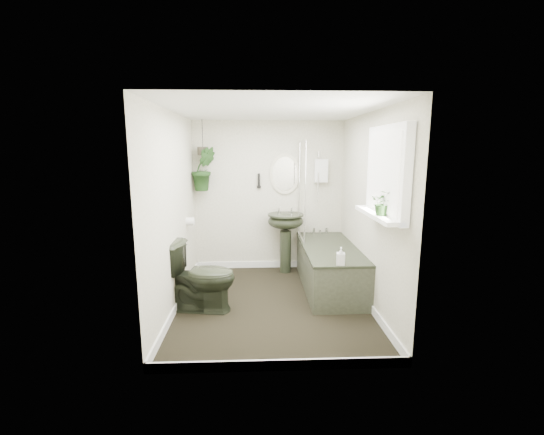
{
  "coord_description": "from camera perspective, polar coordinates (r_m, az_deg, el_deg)",
  "views": [
    {
      "loc": [
        -0.18,
        -4.21,
        1.87
      ],
      "look_at": [
        0.0,
        0.15,
        1.05
      ],
      "focal_mm": 24.0,
      "sensor_mm": 36.0,
      "label": 1
    }
  ],
  "objects": [
    {
      "name": "window_sill",
      "position": [
        3.77,
        16.25,
        0.43
      ],
      "size": [
        0.18,
        1.0,
        0.04
      ],
      "primitive_type": "cube",
      "color": "white",
      "rests_on": "wall_right"
    },
    {
      "name": "hanging_pot",
      "position": [
        5.52,
        -10.77,
        10.21
      ],
      "size": [
        0.16,
        0.16,
        0.12
      ],
      "primitive_type": "cylinder",
      "color": "#393328",
      "rests_on": "ceiling"
    },
    {
      "name": "wall_front",
      "position": [
        2.9,
        1.3,
        -3.74
      ],
      "size": [
        2.3,
        0.02,
        2.3
      ],
      "primitive_type": "cube",
      "color": "beige",
      "rests_on": "ground"
    },
    {
      "name": "toilet",
      "position": [
        4.38,
        -11.15,
        -8.99
      ],
      "size": [
        0.87,
        0.57,
        0.83
      ],
      "primitive_type": "imported",
      "rotation": [
        0.0,
        0.0,
        1.43
      ],
      "color": "black",
      "rests_on": "floor"
    },
    {
      "name": "toilet_roll_holder",
      "position": [
        5.09,
        -12.73,
        -0.61
      ],
      "size": [
        0.11,
        0.11,
        0.11
      ],
      "primitive_type": "cylinder",
      "rotation": [
        0.0,
        1.57,
        0.0
      ],
      "color": "white",
      "rests_on": "wall_left"
    },
    {
      "name": "wall_left",
      "position": [
        4.39,
        -15.24,
        0.81
      ],
      "size": [
        0.02,
        2.8,
        2.3
      ],
      "primitive_type": "cube",
      "color": "beige",
      "rests_on": "ground"
    },
    {
      "name": "sill_plant",
      "position": [
        3.61,
        17.05,
        2.24
      ],
      "size": [
        0.28,
        0.26,
        0.24
      ],
      "primitive_type": "imported",
      "rotation": [
        0.0,
        0.0,
        -0.41
      ],
      "color": "black",
      "rests_on": "window_sill"
    },
    {
      "name": "ceiling",
      "position": [
        4.24,
        0.09,
        16.59
      ],
      "size": [
        2.3,
        2.8,
        0.02
      ],
      "primitive_type": "cube",
      "color": "white",
      "rests_on": "ground"
    },
    {
      "name": "floor",
      "position": [
        4.62,
        0.08,
        -13.39
      ],
      "size": [
        2.3,
        2.8,
        0.02
      ],
      "primitive_type": "cube",
      "color": "black",
      "rests_on": "ground"
    },
    {
      "name": "oval_mirror",
      "position": [
        5.61,
        2.04,
        6.85
      ],
      "size": [
        0.46,
        0.03,
        0.62
      ],
      "primitive_type": "ellipsoid",
      "color": "beige",
      "rests_on": "wall_back"
    },
    {
      "name": "bath_screen",
      "position": [
        5.28,
        4.73,
        4.18
      ],
      "size": [
        0.04,
        0.72,
        1.4
      ],
      "primitive_type": null,
      "color": "silver",
      "rests_on": "bathtub"
    },
    {
      "name": "shower_box",
      "position": [
        5.65,
        7.68,
        7.29
      ],
      "size": [
        0.2,
        0.1,
        0.35
      ],
      "primitive_type": "cube",
      "color": "white",
      "rests_on": "wall_back"
    },
    {
      "name": "pedestal_sink",
      "position": [
        5.57,
        2.14,
        -4.03
      ],
      "size": [
        0.55,
        0.47,
        0.92
      ],
      "primitive_type": null,
      "rotation": [
        0.0,
        0.0,
        0.01
      ],
      "color": "black",
      "rests_on": "floor"
    },
    {
      "name": "wall_back",
      "position": [
        5.67,
        -0.54,
        3.34
      ],
      "size": [
        2.3,
        0.02,
        2.3
      ],
      "primitive_type": "cube",
      "color": "beige",
      "rests_on": "ground"
    },
    {
      "name": "soap_bottle",
      "position": [
        4.21,
        10.73,
        -5.96
      ],
      "size": [
        0.11,
        0.11,
        0.2
      ],
      "primitive_type": "imported",
      "rotation": [
        0.0,
        0.0,
        -0.19
      ],
      "color": "black",
      "rests_on": "bathtub"
    },
    {
      "name": "window_blinds",
      "position": [
        3.73,
        16.95,
        6.79
      ],
      "size": [
        0.01,
        0.86,
        0.76
      ],
      "primitive_type": "cube",
      "color": "white",
      "rests_on": "wall_right"
    },
    {
      "name": "wall_sconce",
      "position": [
        5.59,
        -2.07,
        5.81
      ],
      "size": [
        0.04,
        0.04,
        0.22
      ],
      "primitive_type": "cylinder",
      "color": "black",
      "rests_on": "wall_back"
    },
    {
      "name": "window_recess",
      "position": [
        3.74,
        17.61,
        6.77
      ],
      "size": [
        0.08,
        1.0,
        0.9
      ],
      "primitive_type": "cube",
      "color": "white",
      "rests_on": "wall_right"
    },
    {
      "name": "skirting",
      "position": [
        4.59,
        0.08,
        -12.71
      ],
      "size": [
        2.3,
        2.8,
        0.1
      ],
      "primitive_type": "cube",
      "color": "white",
      "rests_on": "floor"
    },
    {
      "name": "wall_right",
      "position": [
        4.48,
        15.07,
        1.02
      ],
      "size": [
        0.02,
        2.8,
        2.3
      ],
      "primitive_type": "cube",
      "color": "beige",
      "rests_on": "ground"
    },
    {
      "name": "hanging_plant",
      "position": [
        5.53,
        -10.68,
        7.48
      ],
      "size": [
        0.42,
        0.38,
        0.65
      ],
      "primitive_type": "imported",
      "rotation": [
        0.0,
        0.0,
        0.3
      ],
      "color": "black",
      "rests_on": "ceiling"
    },
    {
      "name": "bathtub",
      "position": [
        5.07,
        8.99,
        -7.67
      ],
      "size": [
        0.72,
        1.72,
        0.58
      ],
      "primitive_type": null,
      "color": "black",
      "rests_on": "floor"
    }
  ]
}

